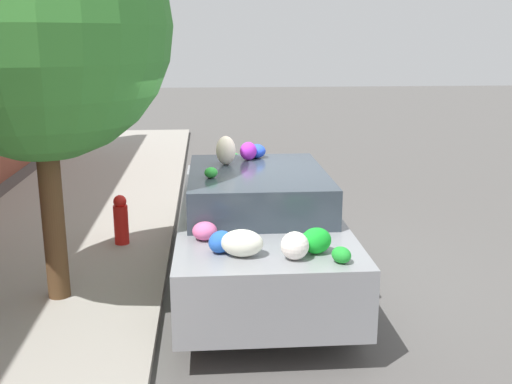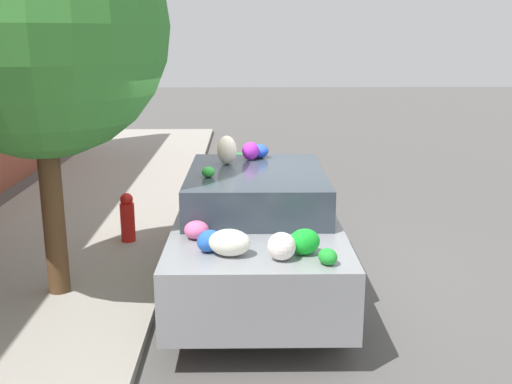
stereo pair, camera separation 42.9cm
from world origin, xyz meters
TOP-DOWN VIEW (x-y plane):
  - ground_plane at (0.00, 0.00)m, footprint 60.00×60.00m
  - sidewalk_curb at (0.00, 2.70)m, footprint 24.00×3.20m
  - street_tree at (-0.55, 2.24)m, footprint 2.72×2.72m
  - fire_hydrant at (1.18, 1.78)m, footprint 0.20×0.20m
  - art_car at (-0.04, -0.01)m, footprint 4.55×1.84m

SIDE VIEW (x-z plane):
  - ground_plane at x=0.00m, z-range 0.00..0.00m
  - sidewalk_curb at x=0.00m, z-range 0.00..0.10m
  - fire_hydrant at x=1.18m, z-range 0.10..0.80m
  - art_car at x=-0.04m, z-range -0.13..1.62m
  - street_tree at x=-0.55m, z-range 0.87..5.14m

